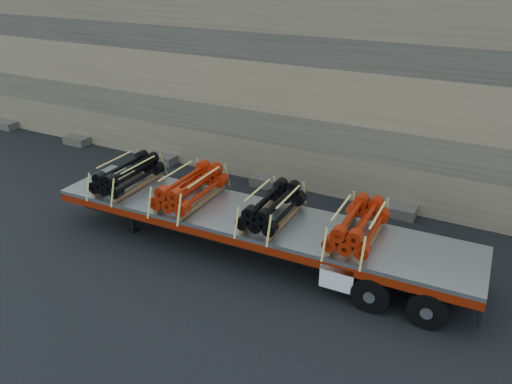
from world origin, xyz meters
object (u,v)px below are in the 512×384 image
bundle_midfront (191,188)px  bundle_midrear (273,207)px  bundle_front (128,175)px  bundle_rear (358,226)px  trailer (254,235)px

bundle_midfront → bundle_midrear: size_ratio=1.08×
bundle_front → bundle_rear: size_ratio=1.01×
bundle_front → bundle_rear: bundle_front is taller
trailer → bundle_midrear: (0.59, 0.02, 1.03)m
bundle_midfront → bundle_rear: bundle_midfront is taller
bundle_midfront → bundle_rear: 5.13m
bundle_midrear → bundle_rear: size_ratio=0.99×
trailer → bundle_midrear: bearing=-0.0°
bundle_rear → bundle_midrear: bearing=-180.0°
bundle_midrear → bundle_midfront: bearing=180.0°
bundle_rear → bundle_front: bearing=180.0°
trailer → bundle_rear: bearing=-0.0°
trailer → bundle_front: 4.61m
bundle_midfront → bundle_midrear: (2.70, 0.10, -0.03)m
bundle_front → bundle_midrear: (5.08, 0.18, -0.01)m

